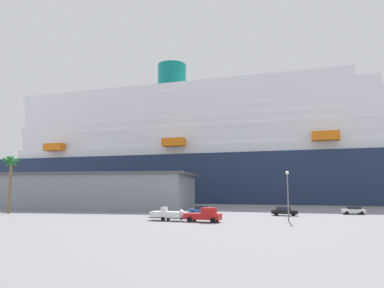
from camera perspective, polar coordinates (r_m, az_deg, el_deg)
ground_plane at (r=95.74m, az=3.88°, el=-10.26°), size 600.00×600.00×0.00m
cruise_ship at (r=133.25m, az=9.05°, el=-1.60°), size 255.54×52.42×61.29m
terminal_building at (r=98.15m, az=-16.57°, el=-7.26°), size 57.42×27.90×9.00m
pickup_truck at (r=55.11m, az=2.01°, el=-11.45°), size 5.86×3.02×2.20m
small_boat_on_trailer at (r=57.32m, az=-3.43°, el=-11.36°), size 7.45×2.90×2.15m
palm_tree at (r=82.70m, az=-27.28°, el=-3.40°), size 3.60×3.62×11.93m
street_lamp at (r=57.73m, az=15.24°, el=-6.95°), size 0.56×0.56×7.86m
parked_car_blue_suv at (r=71.86m, az=1.40°, el=-10.63°), size 4.91×2.76×1.58m
parked_car_white_van at (r=78.16m, az=24.67°, el=-9.71°), size 4.33×2.29×1.58m
parked_car_black_coupe at (r=70.27m, az=14.74°, el=-10.47°), size 5.00×2.56×1.58m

